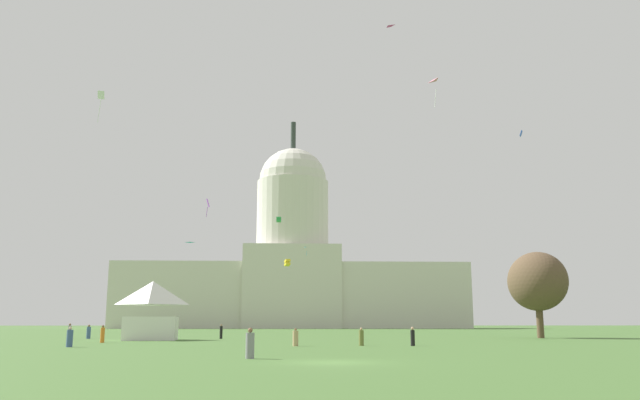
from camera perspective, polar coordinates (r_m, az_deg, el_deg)
name	(u,v)px	position (r m, az deg, el deg)	size (l,w,h in m)	color
ground_plane	(333,362)	(31.62, 1.19, -14.29)	(800.00, 800.00, 0.00)	#42662D
capitol_building	(292,271)	(217.90, -2.50, -6.33)	(115.75, 28.03, 71.65)	beige
event_tent	(152,309)	(73.52, -14.77, -9.43)	(6.28, 6.01, 6.39)	white
tree_east_near	(537,282)	(85.48, 18.83, -6.90)	(9.20, 9.98, 10.69)	brown
person_olive_edge_west	(361,337)	(54.27, 3.71, -12.15)	(0.57, 0.57, 1.48)	olive
person_black_back_center	(221,332)	(77.87, -8.82, -11.57)	(0.47, 0.47, 1.69)	black
person_orange_front_right	(103,335)	(65.29, -18.83, -11.30)	(0.54, 0.54, 1.65)	orange
person_black_front_center	(413,337)	(54.09, 8.27, -12.01)	(0.48, 0.48, 1.54)	black
person_grey_aisle_center	(250,345)	(34.92, -6.26, -12.72)	(0.63, 0.63, 1.61)	gray
person_grey_lawn_far_right	(70,332)	(83.05, -21.45, -10.87)	(0.47, 0.47, 1.79)	gray
person_denim_back_left	(70,338)	(54.74, -21.43, -11.39)	(0.54, 0.54, 1.56)	#3D5684
person_tan_deep_crowd	(296,338)	(53.16, -2.20, -12.21)	(0.50, 0.50, 1.44)	tan
person_denim_near_tent	(89,332)	(81.99, -19.95, -11.05)	(0.66, 0.66, 1.64)	#3D5684
kite_white_mid	(101,98)	(95.99, -18.98, 8.61)	(1.05, 0.74, 4.61)	white
kite_pink_mid	(436,85)	(86.82, 10.35, 10.08)	(1.25, 1.82, 3.43)	pink
kite_turquoise_low	(190,245)	(116.78, -11.50, -3.94)	(1.54, 0.75, 0.13)	teal
kite_magenta_high	(388,28)	(106.00, 6.08, 15.04)	(1.53, 1.54, 0.31)	#D1339E
kite_yellow_low	(287,263)	(116.21, -2.93, -5.61)	(1.22, 1.26, 1.27)	yellow
kite_cyan_mid	(307,249)	(193.26, -1.13, -4.35)	(1.00, 1.55, 2.26)	#33BCDB
kite_blue_mid	(521,133)	(106.41, 17.50, 5.69)	(0.71, 0.57, 1.03)	blue
kite_green_mid	(279,220)	(125.15, -3.70, -1.76)	(0.92, 0.96, 1.00)	green
kite_violet_mid	(208,204)	(104.41, -9.98, -0.36)	(0.60, 0.90, 3.00)	purple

